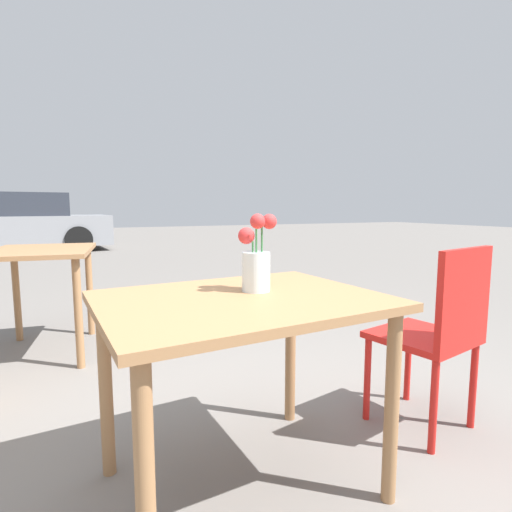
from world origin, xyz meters
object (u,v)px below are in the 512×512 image
(cafe_chair, at_px, (439,327))
(parked_car, at_px, (14,224))
(table_front, at_px, (241,325))
(table_back, at_px, (42,267))
(flower_vase, at_px, (256,265))

(cafe_chair, height_order, parked_car, parked_car)
(cafe_chair, relative_size, parked_car, 0.21)
(table_front, relative_size, table_back, 1.10)
(cafe_chair, bearing_deg, parked_car, 106.17)
(table_front, height_order, flower_vase, flower_vase)
(parked_car, bearing_deg, flower_vase, -78.73)
(table_back, bearing_deg, cafe_chair, -47.98)
(cafe_chair, height_order, table_back, cafe_chair)
(table_back, bearing_deg, table_front, -68.31)
(table_back, distance_m, parked_car, 7.55)
(cafe_chair, bearing_deg, flower_vase, 173.77)
(cafe_chair, bearing_deg, table_back, 132.02)
(flower_vase, relative_size, parked_car, 0.07)
(flower_vase, xyz_separation_m, parked_car, (-1.85, 9.26, -0.18))
(flower_vase, xyz_separation_m, cafe_chair, (0.87, -0.09, -0.33))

